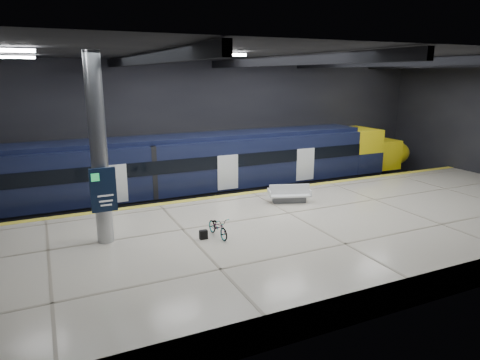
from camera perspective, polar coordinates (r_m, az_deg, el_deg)
ground at (r=20.68m, az=5.01°, el=-6.48°), size 30.00×30.00×0.00m
room_shell at (r=19.45m, az=5.36°, el=9.52°), size 30.10×16.10×8.05m
platform at (r=18.51m, az=8.93°, el=-7.28°), size 30.00×11.00×1.10m
safety_strip at (r=22.64m, az=1.61°, el=-1.66°), size 30.00×0.40×0.01m
rails at (r=25.32m, az=-1.19°, el=-2.38°), size 30.00×1.52×0.16m
train at (r=24.11m, az=-5.60°, el=1.58°), size 29.40×2.84×3.79m
bench at (r=21.01m, az=6.58°, el=-2.12°), size 2.21×1.47×0.90m
bicycle at (r=16.54m, az=-2.95°, el=-6.26°), size 0.65×1.54×0.79m
pannier_bag at (r=16.42m, az=-4.89°, el=-7.26°), size 0.30×0.19×0.35m
info_column at (r=16.05m, az=-18.28°, el=3.42°), size 0.90×0.78×6.90m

